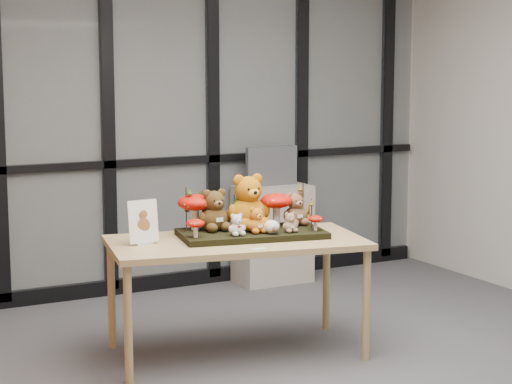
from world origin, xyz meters
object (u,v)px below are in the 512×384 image
diorama_tray (252,234)px  mushroom_front_right (316,222)px  bear_pooh_yellow (248,198)px  plush_cream_hedgehog (272,226)px  display_table (236,250)px  bear_tan_back (295,207)px  bear_brown_medium (214,208)px  mushroom_front_left (196,227)px  bear_small_yellow (257,219)px  sign_holder (143,224)px  cabinet (273,234)px  mushroom_back_right (276,208)px  monitor (272,166)px  mushroom_back_left (195,210)px  bear_white_bow (237,223)px  bear_beige_small (290,221)px

diorama_tray → mushroom_front_right: (0.37, -0.18, 0.07)m
bear_pooh_yellow → plush_cream_hedgehog: (0.05, -0.23, -0.15)m
display_table → bear_tan_back: (0.48, 0.08, 0.23)m
bear_brown_medium → mushroom_front_left: bearing=-131.0°
display_table → diorama_tray: bearing=26.6°
bear_brown_medium → bear_small_yellow: bear_brown_medium is taller
mushroom_front_left → sign_holder: sign_holder is taller
plush_cream_hedgehog → cabinet: size_ratio=0.12×
mushroom_back_right → monitor: bearing=62.4°
mushroom_back_left → bear_white_bow: bearing=-63.9°
bear_brown_medium → sign_holder: bearing=-166.2°
bear_small_yellow → mushroom_back_right: size_ratio=0.77×
diorama_tray → bear_small_yellow: 0.14m
bear_tan_back → plush_cream_hedgehog: size_ratio=2.56×
diorama_tray → bear_beige_small: bearing=-28.3°
diorama_tray → bear_pooh_yellow: (0.02, 0.09, 0.21)m
plush_cream_hedgehog → mushroom_front_right: bearing=4.4°
mushroom_back_left → cabinet: mushroom_back_left is taller
bear_pooh_yellow → sign_holder: size_ratio=1.42×
display_table → mushroom_back_left: bearing=137.4°
bear_beige_small → mushroom_back_left: (-0.49, 0.36, 0.06)m
mushroom_back_right → monitor: size_ratio=0.52×
bear_brown_medium → mushroom_front_left: 0.27m
bear_small_yellow → mushroom_back_right: (0.23, 0.15, 0.03)m
bear_brown_medium → bear_small_yellow: size_ratio=1.61×
mushroom_front_right → sign_holder: 1.10m
bear_tan_back → sign_holder: bear_tan_back is taller
bear_white_bow → mushroom_front_right: size_ratio=1.44×
bear_pooh_yellow → monitor: bearing=67.4°
bear_pooh_yellow → mushroom_front_left: bear_pooh_yellow is taller
bear_brown_medium → display_table: bearing=-52.0°
mushroom_front_left → monitor: size_ratio=0.27×
bear_brown_medium → mushroom_front_left: (-0.20, -0.16, -0.08)m
mushroom_front_right → cabinet: mushroom_front_right is taller
mushroom_back_left → mushroom_back_right: 0.54m
bear_pooh_yellow → bear_small_yellow: (-0.02, -0.17, -0.10)m
plush_cream_hedgehog → bear_brown_medium: bearing=146.6°
bear_white_bow → monitor: (1.15, 1.65, 0.12)m
bear_pooh_yellow → mushroom_front_left: 0.47m
diorama_tray → sign_holder: size_ratio=3.34×
plush_cream_hedgehog → monitor: bearing=72.4°
monitor → mushroom_front_left: bearing=-131.4°
display_table → mushroom_back_right: size_ratio=7.19×
monitor → display_table: bearing=-125.3°
diorama_tray → bear_brown_medium: size_ratio=3.11×
display_table → bear_pooh_yellow: size_ratio=4.40×
display_table → bear_pooh_yellow: (0.15, 0.12, 0.30)m
bear_white_bow → monitor: monitor is taller
bear_brown_medium → cabinet: size_ratio=0.36×
bear_pooh_yellow → mushroom_back_left: (-0.32, 0.12, -0.07)m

